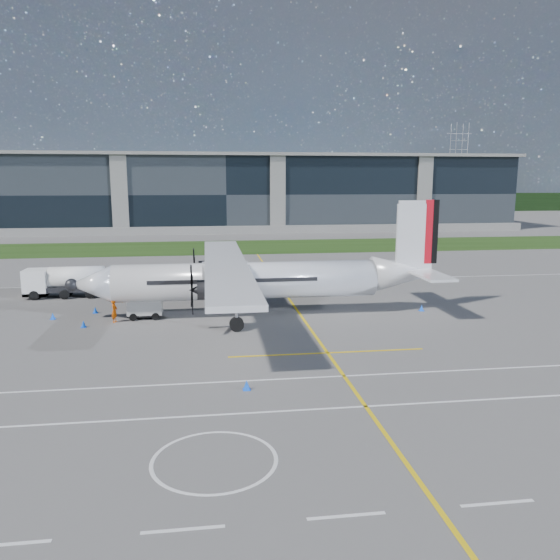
# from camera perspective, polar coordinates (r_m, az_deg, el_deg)

# --- Properties ---
(ground) EXTENTS (400.00, 400.00, 0.00)m
(ground) POSITION_cam_1_polar(r_m,az_deg,el_deg) (77.69, -4.67, 2.74)
(ground) COLOR #5E5B59
(ground) RESTS_ON ground
(grass_strip) EXTENTS (400.00, 18.00, 0.04)m
(grass_strip) POSITION_cam_1_polar(r_m,az_deg,el_deg) (85.62, -4.97, 3.46)
(grass_strip) COLOR #1D3B10
(grass_strip) RESTS_ON ground
(terminal_building) EXTENTS (120.00, 20.00, 15.00)m
(terminal_building) POSITION_cam_1_polar(r_m,az_deg,el_deg) (117.01, -5.82, 8.96)
(terminal_building) COLOR black
(terminal_building) RESTS_ON ground
(tree_line) EXTENTS (400.00, 6.00, 6.00)m
(tree_line) POSITION_cam_1_polar(r_m,az_deg,el_deg) (177.10, -6.49, 7.95)
(tree_line) COLOR black
(tree_line) RESTS_ON ground
(pylon_east) EXTENTS (9.00, 4.60, 30.00)m
(pylon_east) POSITION_cam_1_polar(r_m,az_deg,el_deg) (207.11, 18.07, 11.18)
(pylon_east) COLOR gray
(pylon_east) RESTS_ON ground
(yellow_taxiway_centerline) EXTENTS (0.20, 70.00, 0.01)m
(yellow_taxiway_centerline) POSITION_cam_1_polar(r_m,az_deg,el_deg) (48.53, 0.84, -1.83)
(yellow_taxiway_centerline) COLOR yellow
(yellow_taxiway_centerline) RESTS_ON ground
(white_lane_line) EXTENTS (90.00, 0.15, 0.01)m
(white_lane_line) POSITION_cam_1_polar(r_m,az_deg,el_deg) (25.43, 2.27, -13.43)
(white_lane_line) COLOR white
(white_lane_line) RESTS_ON ground
(turboprop_aircraft) EXTENTS (28.23, 29.28, 8.78)m
(turboprop_aircraft) POSITION_cam_1_polar(r_m,az_deg,el_deg) (41.56, -2.10, 2.24)
(turboprop_aircraft) COLOR white
(turboprop_aircraft) RESTS_ON ground
(fuel_tanker_truck) EXTENTS (7.25, 2.36, 2.72)m
(fuel_tanker_truck) POSITION_cam_1_polar(r_m,az_deg,el_deg) (52.32, -22.07, -0.20)
(fuel_tanker_truck) COLOR white
(fuel_tanker_truck) RESTS_ON ground
(baggage_tug) EXTENTS (2.72, 1.63, 1.63)m
(baggage_tug) POSITION_cam_1_polar(r_m,az_deg,el_deg) (42.43, -13.92, -2.81)
(baggage_tug) COLOR silver
(baggage_tug) RESTS_ON ground
(ground_crew_person) EXTENTS (0.71, 0.88, 1.94)m
(ground_crew_person) POSITION_cam_1_polar(r_m,az_deg,el_deg) (41.78, -16.93, -2.94)
(ground_crew_person) COLOR #F25907
(ground_crew_person) RESTS_ON ground
(safety_cone_nose_port) EXTENTS (0.36, 0.36, 0.50)m
(safety_cone_nose_port) POSITION_cam_1_polar(r_m,az_deg,el_deg) (41.15, -19.85, -4.34)
(safety_cone_nose_port) COLOR blue
(safety_cone_nose_port) RESTS_ON ground
(safety_cone_fwd) EXTENTS (0.36, 0.36, 0.50)m
(safety_cone_fwd) POSITION_cam_1_polar(r_m,az_deg,el_deg) (44.35, -22.66, -3.50)
(safety_cone_fwd) COLOR blue
(safety_cone_fwd) RESTS_ON ground
(safety_cone_nose_stbd) EXTENTS (0.36, 0.36, 0.50)m
(safety_cone_nose_stbd) POSITION_cam_1_polar(r_m,az_deg,el_deg) (45.22, -18.75, -2.98)
(safety_cone_nose_stbd) COLOR blue
(safety_cone_nose_stbd) RESTS_ON ground
(safety_cone_tail) EXTENTS (0.36, 0.36, 0.50)m
(safety_cone_tail) POSITION_cam_1_polar(r_m,az_deg,el_deg) (44.98, 14.57, -2.83)
(safety_cone_tail) COLOR blue
(safety_cone_tail) RESTS_ON ground
(safety_cone_portwing) EXTENTS (0.36, 0.36, 0.50)m
(safety_cone_portwing) POSITION_cam_1_polar(r_m,az_deg,el_deg) (27.63, -3.51, -10.89)
(safety_cone_portwing) COLOR blue
(safety_cone_portwing) RESTS_ON ground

